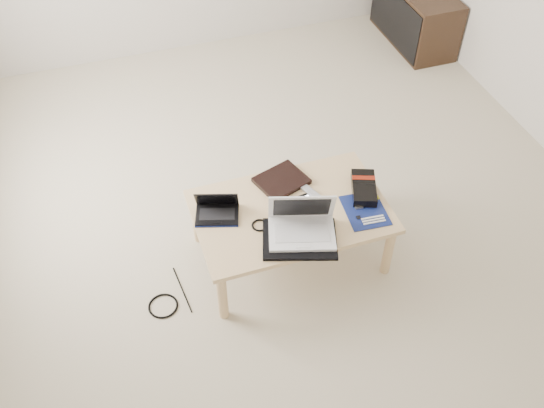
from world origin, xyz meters
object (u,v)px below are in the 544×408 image
object	(u,v)px
coffee_table	(291,215)
netbook	(217,210)
media_cabinet	(415,15)
gpu_box	(364,188)
white_laptop	(302,224)

from	to	relation	value
coffee_table	netbook	size ratio (longest dim) A/B	3.88
coffee_table	media_cabinet	world-z (taller)	media_cabinet
media_cabinet	gpu_box	bearing A→B (deg)	-125.41
coffee_table	gpu_box	bearing A→B (deg)	0.24
netbook	gpu_box	bearing A→B (deg)	-6.51
media_cabinet	netbook	distance (m)	2.99
coffee_table	white_laptop	bearing A→B (deg)	-91.98
coffee_table	media_cabinet	distance (m)	2.76
media_cabinet	netbook	size ratio (longest dim) A/B	3.18
media_cabinet	white_laptop	distance (m)	2.91
coffee_table	gpu_box	xyz separation A→B (m)	(0.45, 0.00, 0.08)
coffee_table	gpu_box	size ratio (longest dim) A/B	3.66
media_cabinet	gpu_box	xyz separation A→B (m)	(-1.43, -2.01, 0.18)
coffee_table	gpu_box	distance (m)	0.46
netbook	coffee_table	bearing A→B (deg)	-13.81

